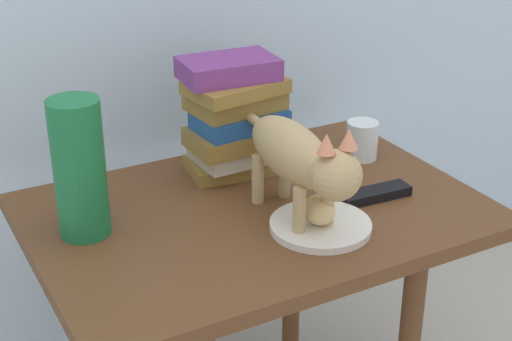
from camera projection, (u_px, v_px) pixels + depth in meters
The scene contains 8 objects.
side_table at pixel (256, 245), 1.55m from camera, with size 0.86×0.60×0.61m.
plate at pixel (320, 226), 1.43m from camera, with size 0.19×0.19×0.01m, color silver.
bread_roll at pixel (319, 210), 1.42m from camera, with size 0.08×0.06×0.05m, color #E0BC7A.
cat at pixel (299, 157), 1.41m from camera, with size 0.10×0.48×0.23m.
book_stack at pixel (234, 116), 1.61m from camera, with size 0.21×0.16×0.25m.
green_vase at pixel (79, 169), 1.37m from camera, with size 0.09×0.09×0.26m, color #196B38.
candle_jar at pixel (362, 142), 1.71m from camera, with size 0.07×0.07×0.08m.
tv_remote at pixel (375, 194), 1.54m from camera, with size 0.15×0.04×0.02m, color black.
Camera 1 is at (-0.64, -1.18, 1.32)m, focal length 54.35 mm.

